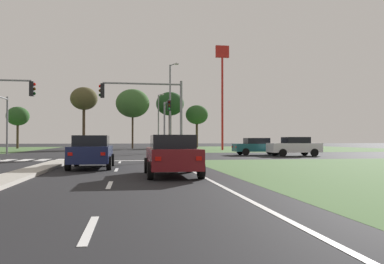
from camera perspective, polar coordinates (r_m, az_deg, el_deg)
The scene contains 29 objects.
ground_plane at distance 33.30m, azimuth -16.24°, elevation -3.49°, with size 200.00×200.00×0.00m, color black.
grass_verge_far_right at distance 61.37m, azimuth 11.30°, elevation -2.39°, with size 35.00×35.00×0.01m, color #476B38.
median_island_near at distance 14.67m, azimuth -25.55°, elevation -6.25°, with size 1.20×22.00×0.14m, color #ADA89E.
median_island_far at distance 58.17m, azimuth -13.18°, elevation -2.39°, with size 1.20×36.00×0.14m, color gray.
lane_dash_near at distance 6.46m, azimuth -14.85°, elevation -13.68°, with size 0.14×2.00×0.01m, color silver.
lane_dash_second at distance 12.37m, azimuth -12.04°, elevation -7.62°, with size 0.14×2.00×0.01m, color silver.
lane_dash_third at distance 18.34m, azimuth -11.08°, elevation -5.49°, with size 0.14×2.00×0.01m, color silver.
lane_dash_fourth at distance 24.32m, azimuth -10.59°, elevation -4.40°, with size 0.14×2.00×0.01m, color silver.
edge_line_right at distance 15.32m, azimuth 1.19°, elevation -6.38°, with size 0.14×24.00×0.01m, color silver.
stop_bar_near at distance 26.05m, azimuth -9.83°, elevation -4.18°, with size 6.40×0.50×0.01m, color silver.
crosswalk_bar_third at distance 29.03m, azimuth -25.60°, elevation -3.77°, with size 0.70×2.80×0.01m, color silver.
crosswalk_bar_fourth at distance 28.73m, azimuth -23.40°, elevation -3.82°, with size 0.70×2.80×0.01m, color silver.
crosswalk_bar_fifth at distance 28.47m, azimuth -21.15°, elevation -3.86°, with size 0.70×2.80×0.01m, color silver.
crosswalk_bar_sixth at distance 28.25m, azimuth -18.86°, elevation -3.90°, with size 0.70×2.80×0.01m, color silver.
car_maroon_near at distance 15.15m, azimuth -2.97°, elevation -3.39°, with size 2.04×4.37×1.59m.
car_teal_second at distance 35.72m, azimuth 9.66°, elevation -2.08°, with size 4.53×1.98×1.54m.
car_navy_third at distance 19.73m, azimuth -14.55°, elevation -2.79°, with size 2.04×4.63×1.61m.
car_white_fourth at distance 34.04m, azimuth 14.84°, elevation -2.05°, with size 4.38×2.06×1.62m.
traffic_signal_near_right at distance 26.55m, azimuth -6.14°, elevation 4.11°, with size 5.66×0.32×5.45m.
traffic_signal_far_left at distance 39.47m, azimuth -26.39°, elevation 2.58°, with size 0.32×5.42×5.54m.
traffic_signal_far_right at distance 37.89m, azimuth -3.83°, elevation 2.31°, with size 0.32×5.15×5.25m.
street_lamp_third at distance 44.27m, azimuth -3.17°, elevation 4.21°, with size 0.91×1.85×9.97m.
street_lamp_fourth at distance 62.48m, azimuth -4.91°, elevation 2.08°, with size 0.81×2.40×8.63m.
fastfood_pole_sign at distance 52.06m, azimuth 4.48°, elevation 8.33°, with size 1.80×0.40×13.88m.
treeline_second at distance 65.66m, azimuth -24.28°, elevation 2.11°, with size 3.43×3.43×6.48m.
treeline_third at distance 61.38m, azimuth -15.63°, elevation 4.69°, with size 4.08×4.08×9.38m.
treeline_fourth at distance 60.47m, azimuth -8.74°, elevation 4.18°, with size 5.15×5.15×9.16m.
treeline_fifth at distance 65.05m, azimuth -3.26°, elevation 4.11°, with size 4.65×4.65×9.35m.
treeline_sixth at distance 67.08m, azimuth 0.72°, elevation 2.52°, with size 3.89×3.89×7.35m.
Camera 1 is at (4.12, -3.01, 1.42)m, focal length 36.21 mm.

